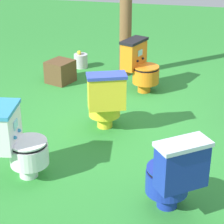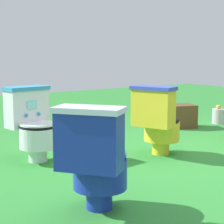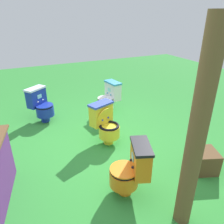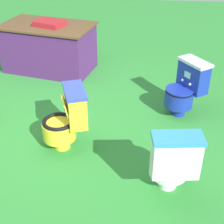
# 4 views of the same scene
# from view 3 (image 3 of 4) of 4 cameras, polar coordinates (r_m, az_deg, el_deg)

# --- Properties ---
(ground) EXTENTS (14.00, 14.00, 0.00)m
(ground) POSITION_cam_3_polar(r_m,az_deg,el_deg) (3.70, -5.34, -10.98)
(ground) COLOR #2D8433
(toilet_yellow) EXTENTS (0.60, 0.55, 0.73)m
(toilet_yellow) POSITION_cam_3_polar(r_m,az_deg,el_deg) (3.84, -1.72, -2.90)
(toilet_yellow) COLOR yellow
(toilet_yellow) RESTS_ON ground
(toilet_orange) EXTENTS (0.55, 0.60, 0.73)m
(toilet_orange) POSITION_cam_3_polar(r_m,az_deg,el_deg) (2.82, 5.06, -14.68)
(toilet_orange) COLOR orange
(toilet_orange) RESTS_ON ground
(toilet_blue) EXTENTS (0.63, 0.62, 0.73)m
(toilet_blue) POSITION_cam_3_polar(r_m,az_deg,el_deg) (4.83, -18.07, 1.85)
(toilet_blue) COLOR #192D9E
(toilet_blue) RESTS_ON ground
(toilet_white) EXTENTS (0.47, 0.54, 0.73)m
(toilet_white) POSITION_cam_3_polar(r_m,az_deg,el_deg) (4.98, -0.83, 3.83)
(toilet_white) COLOR white
(toilet_white) RESTS_ON ground
(wooden_post) EXTENTS (0.18, 0.18, 2.18)m
(wooden_post) POSITION_cam_3_polar(r_m,az_deg,el_deg) (2.21, 21.26, -6.04)
(wooden_post) COLOR brown
(wooden_post) RESTS_ON ground
(small_crate) EXTENTS (0.45, 0.44, 0.33)m
(small_crate) POSITION_cam_3_polar(r_m,az_deg,el_deg) (3.56, 23.00, -11.61)
(small_crate) COLOR brown
(small_crate) RESTS_ON ground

